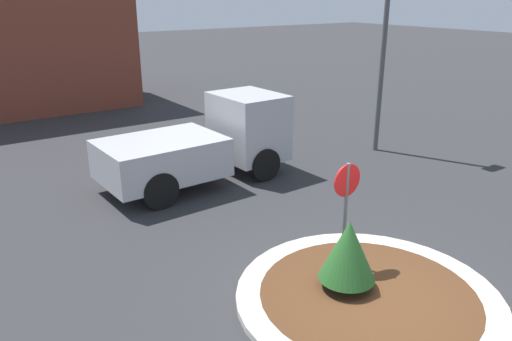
# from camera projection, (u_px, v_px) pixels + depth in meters

# --- Properties ---
(ground_plane) EXTENTS (120.00, 120.00, 0.00)m
(ground_plane) POSITION_uv_depth(u_px,v_px,m) (367.00, 300.00, 8.60)
(ground_plane) COLOR #2D2D30
(traffic_island) EXTENTS (4.55, 4.55, 0.13)m
(traffic_island) POSITION_uv_depth(u_px,v_px,m) (368.00, 297.00, 8.58)
(traffic_island) COLOR #BCB7AD
(traffic_island) RESTS_ON ground_plane
(stop_sign) EXTENTS (0.62, 0.07, 2.15)m
(stop_sign) POSITION_uv_depth(u_px,v_px,m) (346.00, 199.00, 9.07)
(stop_sign) COLOR #4C4C51
(stop_sign) RESTS_ON ground_plane
(island_shrub) EXTENTS (0.99, 0.99, 1.26)m
(island_shrub) POSITION_uv_depth(u_px,v_px,m) (348.00, 250.00, 8.51)
(island_shrub) COLOR brown
(island_shrub) RESTS_ON traffic_island
(utility_truck) EXTENTS (5.26, 2.38, 2.28)m
(utility_truck) POSITION_uv_depth(u_px,v_px,m) (205.00, 143.00, 13.73)
(utility_truck) COLOR #B2B2B7
(utility_truck) RESTS_ON ground_plane
(storefront_building) EXTENTS (10.09, 6.07, 7.17)m
(storefront_building) POSITION_uv_depth(u_px,v_px,m) (1.00, 26.00, 21.72)
(storefront_building) COLOR brown
(storefront_building) RESTS_ON ground_plane
(light_pole) EXTENTS (0.70, 0.30, 7.42)m
(light_pole) POSITION_uv_depth(u_px,v_px,m) (386.00, 17.00, 15.35)
(light_pole) COLOR #4C4C51
(light_pole) RESTS_ON ground_plane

